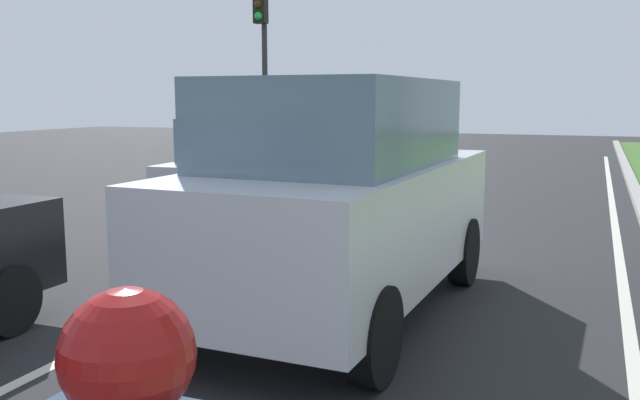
# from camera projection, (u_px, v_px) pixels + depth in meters

# --- Properties ---
(ground_plane) EXTENTS (60.00, 60.00, 0.00)m
(ground_plane) POSITION_uv_depth(u_px,v_px,m) (378.00, 228.00, 11.25)
(ground_plane) COLOR #262628
(lane_line_center) EXTENTS (0.12, 32.00, 0.01)m
(lane_line_center) POSITION_uv_depth(u_px,v_px,m) (337.00, 225.00, 11.50)
(lane_line_center) COLOR silver
(lane_line_center) RESTS_ON ground
(lane_line_right_edge) EXTENTS (0.12, 32.00, 0.01)m
(lane_line_right_edge) POSITION_uv_depth(u_px,v_px,m) (618.00, 245.00, 9.93)
(lane_line_right_edge) COLOR silver
(lane_line_right_edge) RESTS_ON ground
(car_suv_ahead) EXTENTS (2.11, 4.57, 2.28)m
(car_suv_ahead) POSITION_uv_depth(u_px,v_px,m) (341.00, 197.00, 6.66)
(car_suv_ahead) COLOR silver
(car_suv_ahead) RESTS_ON ground
(car_hatchback_far) EXTENTS (1.83, 3.75, 1.78)m
(car_hatchback_far) POSITION_uv_depth(u_px,v_px,m) (249.00, 171.00, 11.61)
(car_hatchback_far) COLOR #B7BABF
(car_hatchback_far) RESTS_ON ground
(traffic_light_overhead_left) EXTENTS (0.32, 0.50, 5.12)m
(traffic_light_overhead_left) POSITION_uv_depth(u_px,v_px,m) (263.00, 44.00, 17.39)
(traffic_light_overhead_left) COLOR #2D2D2D
(traffic_light_overhead_left) RESTS_ON ground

